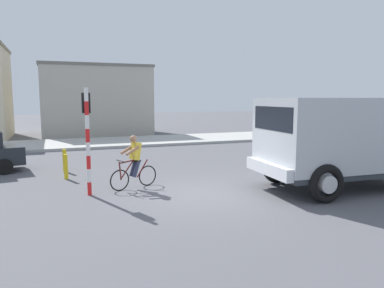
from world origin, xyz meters
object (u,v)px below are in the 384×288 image
(cyclist, at_px, (134,162))
(bollard_near, at_px, (66,167))
(bollard_far, at_px, (65,160))
(traffic_light_pole, at_px, (87,126))
(truck_foreground, at_px, (343,137))

(cyclist, xyz_separation_m, bollard_near, (-2.01, 2.18, -0.41))
(bollard_far, bearing_deg, bollard_near, -90.00)
(cyclist, distance_m, traffic_light_pole, 1.89)
(truck_foreground, relative_size, cyclist, 3.22)
(truck_foreground, xyz_separation_m, bollard_near, (-8.26, 4.55, -1.22))
(truck_foreground, xyz_separation_m, bollard_far, (-8.26, 5.95, -1.22))
(truck_foreground, distance_m, traffic_light_pole, 7.97)
(bollard_near, bearing_deg, bollard_far, 90.00)
(traffic_light_pole, bearing_deg, bollard_near, 103.30)
(traffic_light_pole, distance_m, bollard_far, 4.22)
(bollard_near, bearing_deg, traffic_light_pole, -76.70)
(cyclist, height_order, traffic_light_pole, traffic_light_pole)
(cyclist, distance_m, bollard_far, 4.13)
(cyclist, bearing_deg, truck_foreground, -20.78)
(cyclist, height_order, bollard_near, cyclist)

